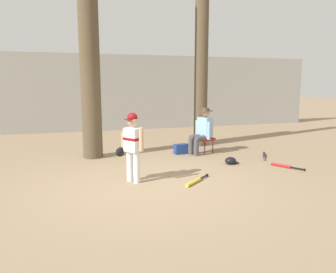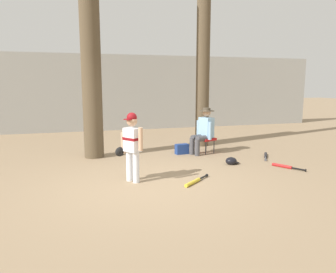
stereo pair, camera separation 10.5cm
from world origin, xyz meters
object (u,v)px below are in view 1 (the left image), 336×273
object	(u,v)px
tree_near_player	(89,41)
bat_red_barrel	(284,166)
young_ballplayer	(132,143)
bat_black_composite	(264,155)
handbag_beside_stool	(181,149)
bat_yellow_trainer	(195,181)
seated_spectator	(202,129)
folding_stool	(205,139)
batting_helmet_black	(231,161)
tree_behind_spectator	(201,50)

from	to	relation	value
tree_near_player	bat_red_barrel	xyz separation A→B (m)	(3.93, -2.26, -2.80)
young_ballplayer	bat_black_composite	xyz separation A→B (m)	(3.59, 1.11, -0.71)
handbag_beside_stool	bat_yellow_trainer	distance (m)	2.55
seated_spectator	handbag_beside_stool	bearing A→B (deg)	167.91
folding_stool	bat_red_barrel	xyz separation A→B (m)	(1.06, -1.90, -0.33)
young_ballplayer	seated_spectator	distance (m)	2.95
tree_near_player	young_ballplayer	size ratio (longest dim) A/B	4.95
bat_black_composite	batting_helmet_black	bearing A→B (deg)	-159.39
bat_black_composite	tree_behind_spectator	bearing A→B (deg)	116.92
tree_near_player	tree_behind_spectator	bearing A→B (deg)	12.28
bat_yellow_trainer	batting_helmet_black	world-z (taller)	batting_helmet_black
seated_spectator	bat_yellow_trainer	world-z (taller)	seated_spectator
young_ballplayer	handbag_beside_stool	world-z (taller)	young_ballplayer
bat_red_barrel	bat_yellow_trainer	world-z (taller)	same
handbag_beside_stool	tree_behind_spectator	bearing A→B (deg)	45.52
seated_spectator	bat_yellow_trainer	size ratio (longest dim) A/B	1.80
tree_near_player	handbag_beside_stool	xyz separation A→B (m)	(2.23, -0.27, -2.70)
bat_black_composite	batting_helmet_black	distance (m)	1.27
bat_yellow_trainer	bat_black_composite	bearing A→B (deg)	31.70
batting_helmet_black	bat_red_barrel	bearing A→B (deg)	-31.92
tree_near_player	seated_spectator	distance (m)	3.56
folding_stool	handbag_beside_stool	distance (m)	0.69
folding_stool	bat_black_composite	world-z (taller)	folding_stool
seated_spectator	bat_yellow_trainer	distance (m)	2.69
seated_spectator	bat_red_barrel	world-z (taller)	seated_spectator
seated_spectator	bat_yellow_trainer	bearing A→B (deg)	-115.85
tree_near_player	bat_black_composite	bearing A→B (deg)	-16.23
tree_near_player	batting_helmet_black	world-z (taller)	tree_near_player
bat_red_barrel	batting_helmet_black	distance (m)	1.15
tree_behind_spectator	young_ballplayer	world-z (taller)	tree_behind_spectator
tree_near_player	bat_yellow_trainer	size ratio (longest dim) A/B	9.66
young_ballplayer	bat_red_barrel	size ratio (longest dim) A/B	1.90
tree_near_player	folding_stool	xyz separation A→B (m)	(2.87, -0.36, -2.47)
folding_stool	bat_red_barrel	bearing A→B (deg)	-60.85
bat_red_barrel	bat_black_composite	size ratio (longest dim) A/B	1.00
young_ballplayer	bat_black_composite	bearing A→B (deg)	17.23
tree_near_player	batting_helmet_black	size ratio (longest dim) A/B	20.89
folding_stool	bat_black_composite	distance (m)	1.56
young_ballplayer	folding_stool	size ratio (longest dim) A/B	2.53
batting_helmet_black	tree_behind_spectator	bearing A→B (deg)	84.58
tree_near_player	seated_spectator	xyz separation A→B (m)	(2.78, -0.39, -2.19)
tree_behind_spectator	bat_yellow_trainer	size ratio (longest dim) A/B	9.11
bat_black_composite	folding_stool	bearing A→B (deg)	146.24
seated_spectator	handbag_beside_stool	size ratio (longest dim) A/B	3.53
tree_near_player	bat_red_barrel	size ratio (longest dim) A/B	9.38
seated_spectator	bat_red_barrel	distance (m)	2.28
young_ballplayer	bat_red_barrel	bearing A→B (deg)	0.99
tree_near_player	bat_black_composite	distance (m)	5.14
bat_black_composite	bat_yellow_trainer	bearing A→B (deg)	-148.30
tree_behind_spectator	batting_helmet_black	size ratio (longest dim) A/B	19.70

